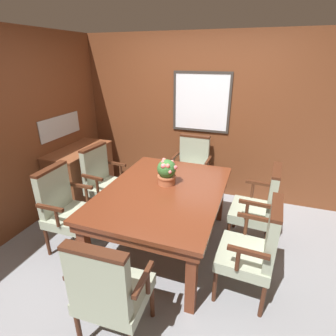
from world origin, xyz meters
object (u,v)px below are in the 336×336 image
object	(u,v)px
chair_right_near	(255,247)
potted_plant	(167,172)
chair_head_far	(192,166)
chair_left_near	(65,206)
chair_head_near	(109,290)
dining_table	(164,197)
chair_left_far	(103,179)
sideboard_cabinet	(82,175)
chair_right_far	(260,204)

from	to	relation	value
chair_right_near	potted_plant	xyz separation A→B (m)	(-1.03, 0.54, 0.36)
chair_head_far	chair_left_near	bearing A→B (deg)	-121.39
chair_head_near	potted_plant	world-z (taller)	potted_plant
chair_left_near	chair_head_far	distance (m)	1.96
dining_table	chair_right_near	world-z (taller)	chair_right_near
dining_table	chair_left_far	distance (m)	1.12
chair_right_near	sideboard_cabinet	world-z (taller)	chair_right_near
dining_table	potted_plant	world-z (taller)	potted_plant
sideboard_cabinet	potted_plant	bearing A→B (deg)	-16.30
chair_left_near	chair_right_far	world-z (taller)	same
sideboard_cabinet	chair_left_near	bearing A→B (deg)	-62.28
chair_left_near	chair_head_near	bearing A→B (deg)	-128.88
dining_table	sideboard_cabinet	xyz separation A→B (m)	(-1.58, 0.60, -0.23)
chair_left_near	chair_right_far	size ratio (longest dim) A/B	1.00
chair_left_near	potted_plant	size ratio (longest dim) A/B	3.27
chair_left_far	chair_head_far	distance (m)	1.36
chair_right_near	chair_left_far	bearing A→B (deg)	-107.58
dining_table	chair_head_far	world-z (taller)	chair_head_far
chair_right_far	potted_plant	xyz separation A→B (m)	(-1.05, -0.25, 0.36)
chair_right_far	potted_plant	bearing A→B (deg)	-72.95
dining_table	potted_plant	bearing A→B (deg)	95.71
potted_plant	chair_head_far	bearing A→B (deg)	89.10
chair_head_near	chair_right_near	bearing A→B (deg)	-141.98
chair_head_near	potted_plant	size ratio (longest dim) A/B	3.27
potted_plant	sideboard_cabinet	bearing A→B (deg)	163.70
chair_right_far	chair_left_far	distance (m)	2.08
chair_head_near	potted_plant	bearing A→B (deg)	-90.44
dining_table	potted_plant	xyz separation A→B (m)	(-0.01, 0.15, 0.24)
chair_right_far	chair_head_near	bearing A→B (deg)	-28.21
chair_right_far	sideboard_cabinet	xyz separation A→B (m)	(-2.61, 0.20, -0.11)
chair_right_near	chair_left_far	size ratio (longest dim) A/B	1.00
dining_table	chair_head_near	bearing A→B (deg)	-88.72
dining_table	chair_left_far	size ratio (longest dim) A/B	1.74
chair_left_near	sideboard_cabinet	xyz separation A→B (m)	(-0.52, 0.99, -0.11)
chair_left_near	chair_head_near	xyz separation A→B (m)	(1.08, -0.84, 0.00)
chair_right_far	chair_left_far	bearing A→B (deg)	-86.18
chair_right_far	sideboard_cabinet	bearing A→B (deg)	-90.95
chair_left_near	chair_left_far	world-z (taller)	same
chair_right_far	chair_head_far	distance (m)	1.34
potted_plant	chair_right_near	bearing A→B (deg)	-27.65
chair_head_far	sideboard_cabinet	xyz separation A→B (m)	(-1.58, -0.66, -0.11)
dining_table	chair_left_far	xyz separation A→B (m)	(-1.04, 0.39, -0.12)
chair_left_far	chair_head_far	xyz separation A→B (m)	(1.05, 0.87, 0.00)
chair_head_near	chair_left_far	xyz separation A→B (m)	(-1.07, 1.62, 0.00)
chair_right_near	chair_left_near	bearing A→B (deg)	-86.98
chair_right_far	chair_left_far	size ratio (longest dim) A/B	1.00
chair_head_near	chair_head_far	distance (m)	2.49
chair_head_far	chair_head_near	bearing A→B (deg)	-88.11
chair_left_near	chair_head_far	xyz separation A→B (m)	(1.06, 1.65, 0.00)
chair_right_far	sideboard_cabinet	size ratio (longest dim) A/B	0.96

